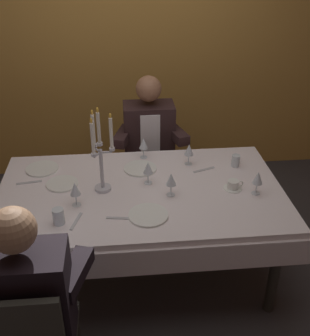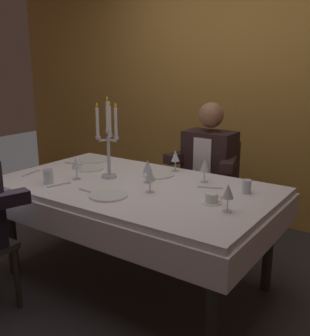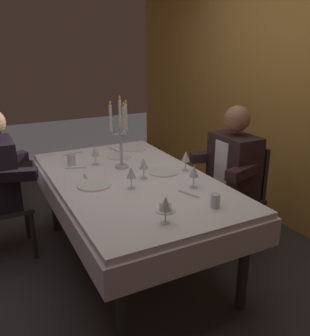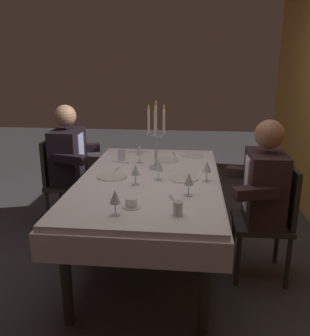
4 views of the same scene
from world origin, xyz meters
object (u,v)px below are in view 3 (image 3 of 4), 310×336
seated_diner_1 (234,166)px  wine_glass_5 (166,204)px  dining_table (131,192)px  wine_glass_4 (194,172)px  dinner_plate_3 (119,156)px  wine_glass_3 (131,173)px  water_tumbler_0 (71,159)px  wine_glass_1 (95,152)px  dinner_plate_0 (134,149)px  wine_glass_0 (144,164)px  dinner_plate_1 (164,172)px  wine_glass_2 (186,157)px  water_tumbler_1 (215,201)px  dinner_plate_2 (94,185)px  candelabra (121,137)px  coffee_cup_0 (165,207)px

seated_diner_1 → wine_glass_5: bearing=-58.2°
dining_table → wine_glass_4: size_ratio=11.83×
dinner_plate_3 → wine_glass_3: 0.75m
dining_table → water_tumbler_0: size_ratio=19.58×
water_tumbler_0 → wine_glass_1: bearing=63.7°
dinner_plate_0 → wine_glass_0: (0.75, -0.25, 0.11)m
dinner_plate_1 → dinner_plate_3: bearing=-163.6°
wine_glass_2 → wine_glass_0: bearing=-89.4°
wine_glass_1 → wine_glass_4: bearing=30.0°
wine_glass_3 → water_tumbler_1: wine_glass_3 is taller
wine_glass_0 → wine_glass_5: same height
dinner_plate_2 → dinner_plate_3: bearing=143.2°
wine_glass_5 → wine_glass_3: bearing=176.3°
dinner_plate_3 → wine_glass_4: (0.90, 0.20, 0.11)m
wine_glass_3 → seated_diner_1: size_ratio=0.13×
wine_glass_1 → wine_glass_0: bearing=25.1°
seated_diner_1 → candelabra: bearing=-113.8°
dinner_plate_2 → dinner_plate_3: size_ratio=1.13×
dinner_plate_0 → seated_diner_1: (0.82, 0.55, -0.01)m
wine_glass_0 → coffee_cup_0: size_ratio=1.24×
water_tumbler_0 → wine_glass_2: bearing=54.2°
candelabra → seated_diner_1: size_ratio=0.47×
candelabra → dinner_plate_0: size_ratio=2.51×
dinner_plate_0 → dining_table: bearing=-26.0°
wine_glass_4 → wine_glass_2: bearing=157.4°
dinner_plate_1 → water_tumbler_0: 0.79m
candelabra → seated_diner_1: candelabra is taller
wine_glass_5 → coffee_cup_0: size_ratio=1.24×
wine_glass_0 → wine_glass_3: (0.14, -0.16, 0.00)m
coffee_cup_0 → dining_table: bearing=176.0°
wine_glass_0 → seated_diner_1: seated_diner_1 is taller
candelabra → wine_glass_0: (0.31, 0.05, -0.14)m
wine_glass_0 → wine_glass_5: (0.69, -0.20, 0.00)m
dinner_plate_3 → seated_diner_1: seated_diner_1 is taller
wine_glass_2 → water_tumbler_1: 0.69m
dinner_plate_1 → water_tumbler_0: size_ratio=2.37×
dinner_plate_3 → water_tumbler_1: (1.24, 0.14, 0.04)m
dining_table → wine_glass_4: (0.38, 0.32, 0.23)m
seated_diner_1 → wine_glass_4: bearing=-66.5°
dinner_plate_3 → wine_glass_4: bearing=12.7°
coffee_cup_0 → wine_glass_2: bearing=138.7°
water_tumbler_1 → wine_glass_3: bearing=-147.0°
dinner_plate_0 → water_tumbler_1: 1.41m
dinner_plate_0 → dinner_plate_1: size_ratio=0.99×
dinner_plate_1 → water_tumbler_1: 0.70m
water_tumbler_0 → dinner_plate_2: bearing=2.3°
wine_glass_0 → wine_glass_5: 0.72m
wine_glass_2 → coffee_cup_0: 0.76m
dinner_plate_2 → water_tumbler_1: water_tumbler_1 is taller
wine_glass_3 → wine_glass_4: size_ratio=1.00×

